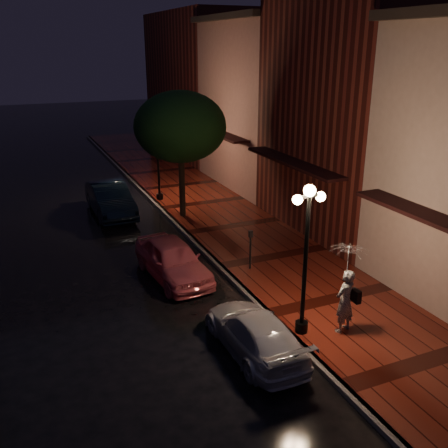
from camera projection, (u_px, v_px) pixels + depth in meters
name	position (u px, v px, depth m)	size (l,w,h in m)	color
ground	(221.00, 269.00, 18.39)	(120.00, 120.00, 0.00)	black
sidewalk	(274.00, 258.00, 19.20)	(4.50, 60.00, 0.15)	#47130C
curb	(221.00, 268.00, 18.36)	(0.25, 60.00, 0.15)	#595451
storefront_mid	(355.00, 103.00, 20.86)	(5.00, 8.00, 11.00)	#511914
storefront_far	(265.00, 107.00, 28.10)	(5.00, 8.00, 9.00)	#8C5951
storefront_extra	(201.00, 85.00, 36.56)	(5.00, 12.00, 10.00)	#511914
streetlamp_near	(306.00, 252.00, 13.32)	(0.96, 0.36, 4.31)	black
streetlamp_far	(158.00, 153.00, 25.40)	(0.96, 0.36, 4.31)	black
street_tree	(181.00, 129.00, 22.34)	(4.16, 4.16, 5.80)	black
pink_car	(173.00, 260.00, 17.49)	(1.65, 4.11, 1.40)	#CE5561
navy_car	(110.00, 199.00, 24.06)	(1.65, 4.73, 1.56)	black
silver_car	(255.00, 333.00, 13.30)	(1.62, 3.98, 1.15)	#B9B8C1
woman_with_umbrella	(347.00, 275.00, 13.61)	(1.09, 1.11, 2.63)	silver
parking_meter	(250.00, 246.00, 17.81)	(0.14, 0.10, 1.47)	black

